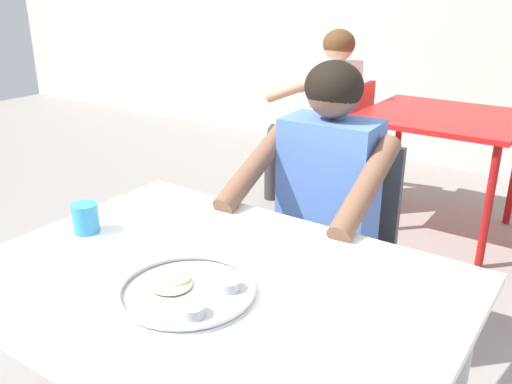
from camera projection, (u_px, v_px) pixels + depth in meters
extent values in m
cube|color=white|center=(211.00, 283.00, 1.39)|extent=(1.24, 0.90, 0.03)
cylinder|color=#B2B2B7|center=(165.00, 282.00, 2.13)|extent=(0.04, 0.04, 0.72)
cylinder|color=#B7BABF|center=(187.00, 293.00, 1.32)|extent=(0.34, 0.34, 0.01)
torus|color=#B7BABF|center=(187.00, 289.00, 1.31)|extent=(0.34, 0.34, 0.01)
cylinder|color=#B2B5BA|center=(192.00, 310.00, 1.22)|extent=(0.06, 0.06, 0.03)
cylinder|color=#B77F23|center=(192.00, 308.00, 1.22)|extent=(0.05, 0.05, 0.01)
cylinder|color=#B2B5BA|center=(229.00, 285.00, 1.32)|extent=(0.06, 0.06, 0.03)
cylinder|color=#9E4714|center=(229.00, 283.00, 1.32)|extent=(0.05, 0.05, 0.01)
ellipsoid|color=#E5C689|center=(169.00, 283.00, 1.35)|extent=(0.16, 0.14, 0.01)
ellipsoid|color=#DBC285|center=(173.00, 277.00, 1.36)|extent=(0.09, 0.07, 0.01)
cylinder|color=#338CBF|center=(86.00, 218.00, 1.63)|extent=(0.08, 0.08, 0.09)
cylinder|color=#593319|center=(85.00, 210.00, 1.62)|extent=(0.07, 0.07, 0.02)
cube|color=#3F3F44|center=(331.00, 258.00, 2.15)|extent=(0.44, 0.42, 0.04)
cube|color=#3F3F44|center=(352.00, 190.00, 2.21)|extent=(0.40, 0.06, 0.42)
cylinder|color=#3F3F44|center=(353.00, 341.00, 2.02)|extent=(0.03, 0.03, 0.42)
cylinder|color=#3F3F44|center=(273.00, 314.00, 2.19)|extent=(0.03, 0.03, 0.42)
cylinder|color=#3F3F44|center=(381.00, 301.00, 2.27)|extent=(0.03, 0.03, 0.42)
cylinder|color=#3F3F44|center=(307.00, 279.00, 2.44)|extent=(0.03, 0.03, 0.42)
cylinder|color=#292929|center=(313.00, 381.00, 1.79)|extent=(0.10, 0.10, 0.46)
cylinder|color=#292929|center=(341.00, 283.00, 1.86)|extent=(0.14, 0.41, 0.12)
cylinder|color=#292929|center=(237.00, 351.00, 1.94)|extent=(0.10, 0.10, 0.46)
cylinder|color=#292929|center=(266.00, 261.00, 2.00)|extent=(0.14, 0.41, 0.12)
cube|color=#4C72C6|center=(329.00, 188.00, 1.99)|extent=(0.35, 0.22, 0.51)
cylinder|color=brown|center=(366.00, 187.00, 1.71)|extent=(0.10, 0.46, 0.25)
cylinder|color=brown|center=(256.00, 165.00, 1.91)|extent=(0.10, 0.46, 0.25)
sphere|color=brown|center=(334.00, 91.00, 1.86)|extent=(0.19, 0.19, 0.19)
ellipsoid|color=black|center=(334.00, 87.00, 1.86)|extent=(0.21, 0.20, 0.18)
cube|color=red|center=(443.00, 117.00, 3.18)|extent=(0.89, 0.83, 0.03)
cylinder|color=#A31414|center=(353.00, 180.00, 3.24)|extent=(0.04, 0.04, 0.70)
cylinder|color=#A31414|center=(488.00, 208.00, 2.84)|extent=(0.04, 0.04, 0.70)
cylinder|color=#A31414|center=(397.00, 151.00, 3.79)|extent=(0.04, 0.04, 0.70)
cube|color=red|center=(330.00, 143.00, 3.68)|extent=(0.45, 0.45, 0.04)
cube|color=red|center=(360.00, 115.00, 3.51)|extent=(0.06, 0.41, 0.39)
cylinder|color=red|center=(295.00, 177.00, 3.71)|extent=(0.03, 0.03, 0.42)
cylinder|color=red|center=(317.00, 163.00, 3.99)|extent=(0.03, 0.03, 0.42)
cylinder|color=red|center=(342.00, 186.00, 3.54)|extent=(0.03, 0.03, 0.42)
cylinder|color=red|center=(361.00, 171.00, 3.82)|extent=(0.03, 0.03, 0.42)
cylinder|color=#313131|center=(271.00, 169.00, 3.83)|extent=(0.10, 0.10, 0.45)
cylinder|color=#313131|center=(297.00, 137.00, 3.62)|extent=(0.40, 0.12, 0.12)
cylinder|color=#313131|center=(293.00, 158.00, 4.06)|extent=(0.10, 0.10, 0.45)
cylinder|color=#313131|center=(318.00, 127.00, 3.85)|extent=(0.40, 0.12, 0.12)
cube|color=silver|center=(336.00, 100.00, 3.54)|extent=(0.20, 0.34, 0.49)
cylinder|color=tan|center=(297.00, 87.00, 3.45)|extent=(0.45, 0.08, 0.25)
cylinder|color=tan|center=(327.00, 78.00, 3.76)|extent=(0.45, 0.08, 0.25)
sphere|color=tan|center=(339.00, 46.00, 3.42)|extent=(0.19, 0.19, 0.19)
ellipsoid|color=brown|center=(339.00, 44.00, 3.41)|extent=(0.21, 0.20, 0.18)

